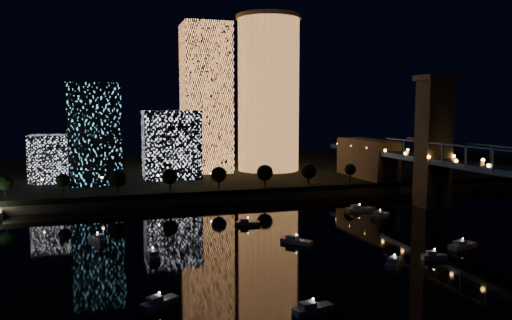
{
  "coord_description": "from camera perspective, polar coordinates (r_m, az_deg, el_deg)",
  "views": [
    {
      "loc": [
        -53.82,
        -111.22,
        37.12
      ],
      "look_at": [
        -3.85,
        55.0,
        19.53
      ],
      "focal_mm": 35.0,
      "sensor_mm": 36.0,
      "label": 1
    }
  ],
  "objects": [
    {
      "name": "motorboats",
      "position": [
        140.68,
        6.52,
        -9.21
      ],
      "size": [
        101.54,
        84.34,
        2.78
      ],
      "color": "silver",
      "rests_on": "ground"
    },
    {
      "name": "tower_cylindrical",
      "position": [
        264.07,
        1.43,
        7.59
      ],
      "size": [
        34.0,
        34.0,
        80.57
      ],
      "color": "#EB8D4B",
      "rests_on": "far_bank"
    },
    {
      "name": "esplanade_trees",
      "position": [
        203.23,
        -8.09,
        -1.81
      ],
      "size": [
        165.16,
        6.89,
        8.94
      ],
      "color": "black",
      "rests_on": "far_bank"
    },
    {
      "name": "street_lamps",
      "position": [
        208.08,
        -11.12,
        -2.08
      ],
      "size": [
        132.7,
        0.7,
        5.65
      ],
      "color": "black",
      "rests_on": "far_bank"
    },
    {
      "name": "midrise_blocks",
      "position": [
        235.77,
        -18.58,
        1.84
      ],
      "size": [
        117.42,
        36.48,
        43.28
      ],
      "color": "silver",
      "rests_on": "far_bank"
    },
    {
      "name": "tower_rectangular",
      "position": [
        259.1,
        -5.73,
        7.0
      ],
      "size": [
        23.71,
        23.71,
        75.45
      ],
      "primitive_type": "cube",
      "color": "#EB8D4B",
      "rests_on": "far_bank"
    },
    {
      "name": "far_bank",
      "position": [
        278.66,
        -5.47,
        -1.38
      ],
      "size": [
        420.0,
        160.0,
        5.0
      ],
      "primitive_type": "cube",
      "color": "black",
      "rests_on": "ground"
    },
    {
      "name": "ground",
      "position": [
        129.01,
        8.87,
        -11.01
      ],
      "size": [
        520.0,
        520.0,
        0.0
      ],
      "primitive_type": "plane",
      "color": "black",
      "rests_on": "ground"
    },
    {
      "name": "seawall",
      "position": [
        203.71,
        -1.15,
        -4.28
      ],
      "size": [
        420.0,
        6.0,
        3.0
      ],
      "primitive_type": "cube",
      "color": "#6B5E4C",
      "rests_on": "ground"
    }
  ]
}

